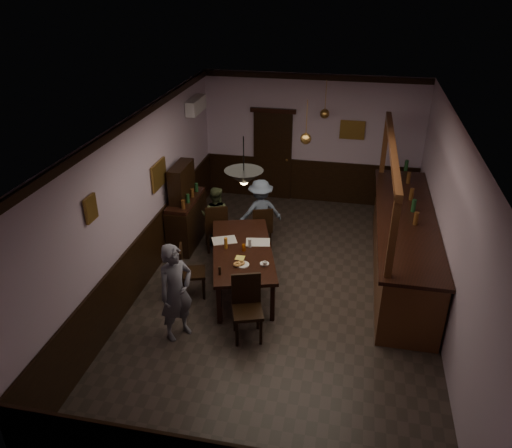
% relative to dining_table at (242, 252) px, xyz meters
% --- Properties ---
extents(room, '(5.01, 8.01, 3.01)m').
position_rel_dining_table_xyz_m(room, '(0.76, -0.08, 0.81)').
color(room, '#2D2621').
rests_on(room, ground).
extents(dining_table, '(1.57, 2.39, 0.75)m').
position_rel_dining_table_xyz_m(dining_table, '(0.00, 0.00, 0.00)').
color(dining_table, black).
rests_on(dining_table, ground).
extents(chair_far_left, '(0.57, 0.57, 1.01)m').
position_rel_dining_table_xyz_m(chair_far_left, '(-0.77, 1.10, -0.13)').
color(chair_far_left, black).
rests_on(chair_far_left, ground).
extents(chair_far_right, '(0.51, 0.51, 0.92)m').
position_rel_dining_table_xyz_m(chair_far_right, '(0.09, 1.35, -0.18)').
color(chair_far_right, black).
rests_on(chair_far_right, ground).
extents(chair_near, '(0.56, 0.56, 1.03)m').
position_rel_dining_table_xyz_m(chair_near, '(0.36, -1.27, -0.12)').
color(chair_near, black).
rests_on(chair_near, ground).
extents(chair_side, '(0.51, 0.51, 0.94)m').
position_rel_dining_table_xyz_m(chair_side, '(-0.84, -0.45, -0.17)').
color(chair_side, black).
rests_on(chair_side, ground).
extents(person_standing, '(0.64, 0.69, 1.57)m').
position_rel_dining_table_xyz_m(person_standing, '(-0.66, -1.49, 0.10)').
color(person_standing, slate).
rests_on(person_standing, ground).
extents(person_seated_left, '(0.61, 0.48, 1.24)m').
position_rel_dining_table_xyz_m(person_seated_left, '(-0.86, 1.37, -0.06)').
color(person_seated_left, '#404A2C').
rests_on(person_seated_left, ground).
extents(person_seated_right, '(1.01, 0.84, 1.36)m').
position_rel_dining_table_xyz_m(person_seated_right, '(0.01, 1.61, -0.00)').
color(person_seated_right, slate).
rests_on(person_seated_right, ground).
extents(newspaper_left, '(0.51, 0.44, 0.01)m').
position_rel_dining_table_xyz_m(newspaper_left, '(-0.38, 0.22, 0.07)').
color(newspaper_left, silver).
rests_on(newspaper_left, dining_table).
extents(newspaper_right, '(0.47, 0.37, 0.01)m').
position_rel_dining_table_xyz_m(newspaper_right, '(0.22, 0.27, 0.07)').
color(newspaper_right, silver).
rests_on(newspaper_right, dining_table).
extents(napkin, '(0.19, 0.19, 0.00)m').
position_rel_dining_table_xyz_m(napkin, '(0.03, -0.30, 0.07)').
color(napkin, '#F5E55A').
rests_on(napkin, dining_table).
extents(saucer, '(0.15, 0.15, 0.01)m').
position_rel_dining_table_xyz_m(saucer, '(0.46, -0.40, 0.07)').
color(saucer, white).
rests_on(saucer, dining_table).
extents(coffee_cup, '(0.10, 0.10, 0.07)m').
position_rel_dining_table_xyz_m(coffee_cup, '(0.48, -0.47, 0.11)').
color(coffee_cup, white).
rests_on(coffee_cup, saucer).
extents(pastry_plate, '(0.22, 0.22, 0.01)m').
position_rel_dining_table_xyz_m(pastry_plate, '(0.12, -0.51, 0.07)').
color(pastry_plate, white).
rests_on(pastry_plate, dining_table).
extents(pastry_ring_a, '(0.13, 0.13, 0.04)m').
position_rel_dining_table_xyz_m(pastry_ring_a, '(0.04, -0.56, 0.10)').
color(pastry_ring_a, '#C68C47').
rests_on(pastry_ring_a, pastry_plate).
extents(pastry_ring_b, '(0.13, 0.13, 0.04)m').
position_rel_dining_table_xyz_m(pastry_ring_b, '(0.09, -0.50, 0.10)').
color(pastry_ring_b, '#C68C47').
rests_on(pastry_ring_b, pastry_plate).
extents(soda_can, '(0.07, 0.07, 0.12)m').
position_rel_dining_table_xyz_m(soda_can, '(0.04, -0.05, 0.12)').
color(soda_can, orange).
rests_on(soda_can, dining_table).
extents(beer_glass, '(0.06, 0.06, 0.20)m').
position_rel_dining_table_xyz_m(beer_glass, '(-0.28, -0.03, 0.16)').
color(beer_glass, '#BF721E').
rests_on(beer_glass, dining_table).
extents(water_glass, '(0.06, 0.06, 0.15)m').
position_rel_dining_table_xyz_m(water_glass, '(0.11, 0.10, 0.14)').
color(water_glass, silver).
rests_on(water_glass, dining_table).
extents(pepper_mill, '(0.04, 0.04, 0.14)m').
position_rel_dining_table_xyz_m(pepper_mill, '(-0.17, -0.85, 0.13)').
color(pepper_mill, black).
rests_on(pepper_mill, dining_table).
extents(sideboard, '(0.46, 1.28, 1.69)m').
position_rel_dining_table_xyz_m(sideboard, '(-1.46, 1.29, -0.01)').
color(sideboard, black).
rests_on(sideboard, ground).
extents(bar_counter, '(1.02, 4.39, 2.46)m').
position_rel_dining_table_xyz_m(bar_counter, '(2.75, 0.98, -0.06)').
color(bar_counter, '#552816').
rests_on(bar_counter, ground).
extents(door_back, '(0.90, 0.06, 2.10)m').
position_rel_dining_table_xyz_m(door_back, '(-0.14, 3.87, 0.36)').
color(door_back, black).
rests_on(door_back, ground).
extents(ac_unit, '(0.20, 0.85, 0.30)m').
position_rel_dining_table_xyz_m(ac_unit, '(-1.62, 2.82, 1.76)').
color(ac_unit, white).
rests_on(ac_unit, ground).
extents(picture_left_small, '(0.04, 0.28, 0.36)m').
position_rel_dining_table_xyz_m(picture_left_small, '(-1.70, -1.68, 1.46)').
color(picture_left_small, olive).
rests_on(picture_left_small, ground).
extents(picture_left_large, '(0.04, 0.62, 0.48)m').
position_rel_dining_table_xyz_m(picture_left_large, '(-1.70, 0.72, 1.01)').
color(picture_left_large, olive).
rests_on(picture_left_large, ground).
extents(picture_back, '(0.55, 0.04, 0.42)m').
position_rel_dining_table_xyz_m(picture_back, '(1.66, 3.88, 1.11)').
color(picture_back, olive).
rests_on(picture_back, ground).
extents(pendant_iron, '(0.56, 0.56, 0.72)m').
position_rel_dining_table_xyz_m(pendant_iron, '(0.22, -0.77, 1.71)').
color(pendant_iron, black).
rests_on(pendant_iron, ground).
extents(pendant_brass_mid, '(0.20, 0.20, 0.81)m').
position_rel_dining_table_xyz_m(pendant_brass_mid, '(0.86, 1.48, 1.61)').
color(pendant_brass_mid, '#BF8C3F').
rests_on(pendant_brass_mid, ground).
extents(pendant_brass_far, '(0.20, 0.20, 0.81)m').
position_rel_dining_table_xyz_m(pendant_brass_far, '(1.06, 3.25, 1.61)').
color(pendant_brass_far, '#BF8C3F').
rests_on(pendant_brass_far, ground).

